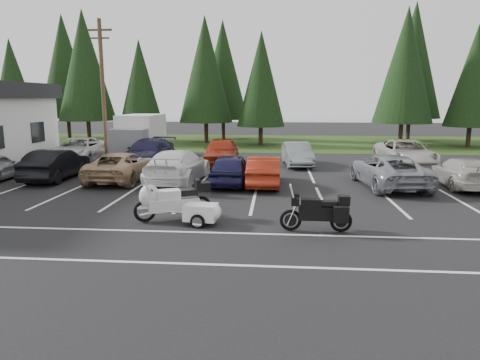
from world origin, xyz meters
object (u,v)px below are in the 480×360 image
at_px(car_near_5, 264,171).
at_px(car_far_3, 297,154).
at_px(car_near_4, 231,169).
at_px(touring_motorcycle, 173,196).
at_px(car_near_1, 56,164).
at_px(adventure_motorcycle, 316,208).
at_px(car_near_2, 122,166).
at_px(car_near_7, 463,172).
at_px(box_truck, 137,137).
at_px(car_far_4, 405,153).
at_px(car_near_3, 178,166).
at_px(utility_pole, 103,88).
at_px(car_near_6, 388,171).
at_px(car_far_1, 148,152).
at_px(car_far_2, 221,151).
at_px(car_far_0, 78,150).
at_px(cargo_trailer, 201,214).

xyz_separation_m(car_near_5, car_far_3, (1.81, 6.20, 0.00)).
distance_m(car_near_4, touring_motorcycle, 6.33).
xyz_separation_m(car_near_1, adventure_motorcycle, (12.14, -7.58, -0.03)).
distance_m(car_near_2, car_near_7, 16.05).
xyz_separation_m(car_near_1, car_near_5, (10.38, -0.63, -0.07)).
distance_m(box_truck, touring_motorcycle, 15.85).
bearing_deg(car_far_4, adventure_motorcycle, -117.11).
height_order(car_near_3, car_near_5, car_near_3).
distance_m(utility_pole, car_near_3, 10.94).
bearing_deg(car_near_6, car_far_3, -63.06).
relative_size(car_near_2, car_far_3, 1.20).
bearing_deg(car_far_3, car_far_1, 177.29).
distance_m(car_near_6, adventure_motorcycle, 8.17).
height_order(utility_pole, touring_motorcycle, utility_pole).
distance_m(car_near_2, car_far_4, 16.28).
bearing_deg(adventure_motorcycle, box_truck, 124.15).
bearing_deg(car_near_2, box_truck, -76.88).
bearing_deg(car_far_1, car_far_3, 7.06).
distance_m(car_near_3, car_far_3, 8.33).
distance_m(box_truck, car_near_1, 8.19).
bearing_deg(car_far_2, car_far_0, 174.04).
xyz_separation_m(car_far_3, touring_motorcycle, (-4.65, -12.23, 0.10)).
bearing_deg(cargo_trailer, touring_motorcycle, 158.95).
relative_size(car_near_1, car_near_4, 1.08).
distance_m(utility_pole, car_near_7, 21.68).
bearing_deg(adventure_motorcycle, car_far_4, 64.23).
distance_m(car_near_5, cargo_trailer, 6.80).
bearing_deg(car_near_2, car_far_0, -49.29).
xyz_separation_m(car_far_0, car_far_3, (13.82, -0.33, -0.08)).
xyz_separation_m(car_near_7, car_far_3, (-7.21, 5.81, 0.02)).
height_order(utility_pole, car_far_4, utility_pole).
bearing_deg(car_far_1, cargo_trailer, -62.45).
xyz_separation_m(car_far_2, cargo_trailer, (0.94, -12.54, -0.50)).
relative_size(utility_pole, adventure_motorcycle, 3.76).
height_order(car_near_6, touring_motorcycle, touring_motorcycle).
height_order(car_near_1, car_near_7, car_near_1).
bearing_deg(car_near_5, car_far_2, -64.82).
height_order(cargo_trailer, adventure_motorcycle, adventure_motorcycle).
bearing_deg(touring_motorcycle, adventure_motorcycle, -35.25).
height_order(car_near_1, adventure_motorcycle, car_near_1).
height_order(car_near_5, car_far_4, car_far_4).
xyz_separation_m(car_far_4, touring_motorcycle, (-11.04, -12.43, 0.00)).
bearing_deg(car_near_7, car_far_2, -22.74).
distance_m(car_near_4, car_far_1, 7.88).
relative_size(car_near_5, car_near_7, 0.90).
bearing_deg(car_near_4, car_far_3, -118.61).
bearing_deg(car_far_4, car_near_4, -148.89).
bearing_deg(car_near_3, car_near_4, 178.96).
height_order(car_near_1, car_far_3, car_near_1).
distance_m(car_near_5, car_far_3, 6.46).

